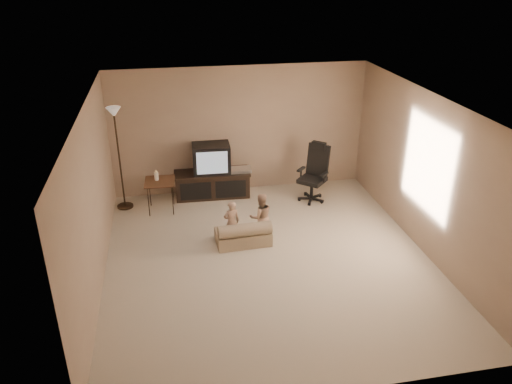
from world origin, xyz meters
The scene contains 9 objects.
floor centered at (0.00, 0.00, 0.00)m, with size 5.50×5.50×0.00m, color beige.
room_shell centered at (0.00, 0.00, 1.52)m, with size 5.50×5.50×5.50m.
tv_stand centered at (-0.60, 2.49, 0.45)m, with size 1.51×0.61×1.07m.
office_chair centered at (1.31, 1.96, 0.41)m, with size 0.74×0.74×1.14m.
side_table centered at (-1.62, 2.03, 0.58)m, with size 0.57×0.57×0.81m.
floor_lamp centered at (-2.30, 2.29, 1.42)m, with size 0.30×0.30×1.94m.
child_sofa centered at (-0.31, 0.52, 0.18)m, with size 0.91×0.54×0.43m.
toddler_left centered at (-0.49, 0.62, 0.38)m, with size 0.27×0.20×0.75m, color tan.
toddler_right centered at (0.01, 0.66, 0.41)m, with size 0.40×0.22×0.82m, color tan.
Camera 1 is at (-1.43, -6.51, 4.28)m, focal length 35.00 mm.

